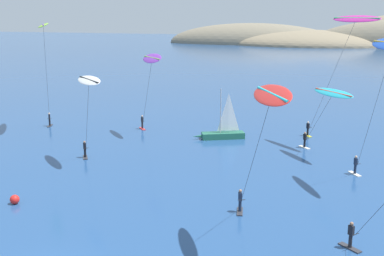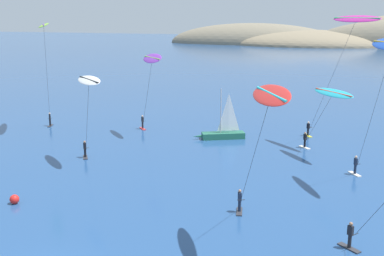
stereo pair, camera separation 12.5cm
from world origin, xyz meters
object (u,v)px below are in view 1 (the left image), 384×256
at_px(sailboat_near, 220,133).
at_px(kitesurfer_magenta, 352,29).
at_px(kitesurfer_white, 88,87).
at_px(marker_buoy, 15,199).
at_px(kitesurfer_cyan, 330,98).
at_px(kitesurfer_red, 269,105).
at_px(kitesurfer_lime, 44,33).
at_px(kitesurfer_purple, 151,64).

bearing_deg(sailboat_near, kitesurfer_magenta, 3.46).
relative_size(kitesurfer_white, marker_buoy, 11.81).
relative_size(kitesurfer_magenta, marker_buoy, 19.55).
height_order(kitesurfer_cyan, kitesurfer_red, kitesurfer_red).
distance_m(kitesurfer_magenta, kitesurfer_lime, 34.01).
bearing_deg(kitesurfer_lime, kitesurfer_red, -35.75).
height_order(sailboat_near, marker_buoy, sailboat_near).
relative_size(kitesurfer_purple, kitesurfer_cyan, 1.39).
bearing_deg(kitesurfer_lime, sailboat_near, 7.64).
bearing_deg(kitesurfer_white, kitesurfer_red, -32.10).
bearing_deg(kitesurfer_white, kitesurfer_lime, 139.03).
xyz_separation_m(kitesurfer_purple, kitesurfer_red, (17.29, -23.34, 0.52)).
height_order(kitesurfer_white, kitesurfer_red, kitesurfer_red).
bearing_deg(kitesurfer_purple, kitesurfer_white, -95.50).
distance_m(sailboat_near, kitesurfer_purple, 10.99).
bearing_deg(kitesurfer_red, kitesurfer_lime, 144.25).
distance_m(kitesurfer_magenta, kitesurfer_cyan, 7.86).
bearing_deg(kitesurfer_lime, kitesurfer_purple, 7.98).
distance_m(sailboat_near, kitesurfer_lime, 23.46).
relative_size(sailboat_near, kitesurfer_purple, 0.60).
relative_size(kitesurfer_cyan, kitesurfer_red, 0.69).
distance_m(kitesurfer_magenta, kitesurfer_red, 25.66).
relative_size(kitesurfer_lime, kitesurfer_cyan, 1.88).
height_order(kitesurfer_lime, kitesurfer_red, kitesurfer_lime).
relative_size(kitesurfer_purple, kitesurfer_lime, 0.74).
distance_m(kitesurfer_lime, kitesurfer_cyan, 32.91).
distance_m(sailboat_near, kitesurfer_red, 27.30).
relative_size(kitesurfer_magenta, kitesurfer_lime, 1.07).
bearing_deg(kitesurfer_red, kitesurfer_white, 147.90).
xyz_separation_m(kitesurfer_magenta, kitesurfer_lime, (-33.82, -3.56, -0.65)).
relative_size(sailboat_near, kitesurfer_white, 0.69).
distance_m(kitesurfer_red, marker_buoy, 20.56).
bearing_deg(kitesurfer_red, marker_buoy, 177.31).
height_order(kitesurfer_magenta, kitesurfer_cyan, kitesurfer_magenta).
relative_size(kitesurfer_white, kitesurfer_magenta, 0.60).
height_order(sailboat_near, kitesurfer_magenta, kitesurfer_magenta).
height_order(sailboat_near, kitesurfer_red, kitesurfer_red).
bearing_deg(kitesurfer_red, kitesurfer_magenta, 81.24).
height_order(kitesurfer_white, kitesurfer_cyan, kitesurfer_white).
height_order(kitesurfer_white, kitesurfer_lime, kitesurfer_lime).
height_order(kitesurfer_cyan, marker_buoy, kitesurfer_cyan).
height_order(kitesurfer_white, marker_buoy, kitesurfer_white).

